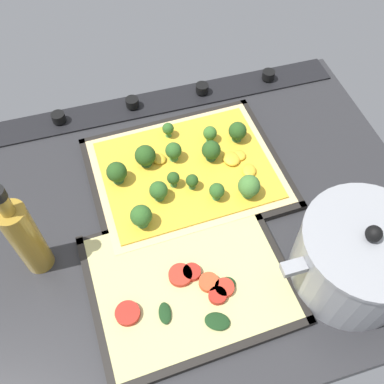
{
  "coord_description": "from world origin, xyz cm",
  "views": [
    {
      "loc": [
        14.85,
        39.78,
        66.36
      ],
      "look_at": [
        2.46,
        -2.3,
        3.29
      ],
      "focal_mm": 40.57,
      "sensor_mm": 36.0,
      "label": 1
    }
  ],
  "objects_px": {
    "oil_bottle": "(25,237)",
    "broccoli_pizza": "(186,170)",
    "baking_tray_back": "(189,279)",
    "cooking_pot": "(357,257)",
    "baking_tray_front": "(187,174)",
    "veggie_pizza_back": "(189,279)"
  },
  "relations": [
    {
      "from": "baking_tray_front",
      "to": "veggie_pizza_back",
      "type": "xyz_separation_m",
      "value": [
        0.06,
        0.21,
        0.01
      ]
    },
    {
      "from": "baking_tray_front",
      "to": "baking_tray_back",
      "type": "relative_size",
      "value": 1.12
    },
    {
      "from": "baking_tray_front",
      "to": "broccoli_pizza",
      "type": "distance_m",
      "value": 0.02
    },
    {
      "from": "veggie_pizza_back",
      "to": "oil_bottle",
      "type": "bearing_deg",
      "value": -24.8
    },
    {
      "from": "broccoli_pizza",
      "to": "cooking_pot",
      "type": "distance_m",
      "value": 0.33
    },
    {
      "from": "veggie_pizza_back",
      "to": "broccoli_pizza",
      "type": "bearing_deg",
      "value": -104.97
    },
    {
      "from": "veggie_pizza_back",
      "to": "oil_bottle",
      "type": "height_order",
      "value": "oil_bottle"
    },
    {
      "from": "baking_tray_front",
      "to": "oil_bottle",
      "type": "distance_m",
      "value": 0.31
    },
    {
      "from": "baking_tray_back",
      "to": "cooking_pot",
      "type": "relative_size",
      "value": 1.27
    },
    {
      "from": "cooking_pot",
      "to": "oil_bottle",
      "type": "bearing_deg",
      "value": -19.07
    },
    {
      "from": "veggie_pizza_back",
      "to": "cooking_pot",
      "type": "xyz_separation_m",
      "value": [
        -0.25,
        0.06,
        0.05
      ]
    },
    {
      "from": "baking_tray_back",
      "to": "cooking_pot",
      "type": "bearing_deg",
      "value": 165.83
    },
    {
      "from": "baking_tray_front",
      "to": "broccoli_pizza",
      "type": "height_order",
      "value": "broccoli_pizza"
    },
    {
      "from": "veggie_pizza_back",
      "to": "cooking_pot",
      "type": "relative_size",
      "value": 1.17
    },
    {
      "from": "baking_tray_front",
      "to": "veggie_pizza_back",
      "type": "relative_size",
      "value": 1.22
    },
    {
      "from": "broccoli_pizza",
      "to": "cooking_pot",
      "type": "bearing_deg",
      "value": 126.19
    },
    {
      "from": "oil_bottle",
      "to": "broccoli_pizza",
      "type": "bearing_deg",
      "value": -160.23
    },
    {
      "from": "baking_tray_front",
      "to": "oil_bottle",
      "type": "height_order",
      "value": "oil_bottle"
    },
    {
      "from": "oil_bottle",
      "to": "baking_tray_back",
      "type": "bearing_deg",
      "value": 155.88
    },
    {
      "from": "broccoli_pizza",
      "to": "oil_bottle",
      "type": "height_order",
      "value": "oil_bottle"
    },
    {
      "from": "veggie_pizza_back",
      "to": "cooking_pot",
      "type": "bearing_deg",
      "value": 166.51
    },
    {
      "from": "baking_tray_back",
      "to": "veggie_pizza_back",
      "type": "bearing_deg",
      "value": 76.1
    }
  ]
}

